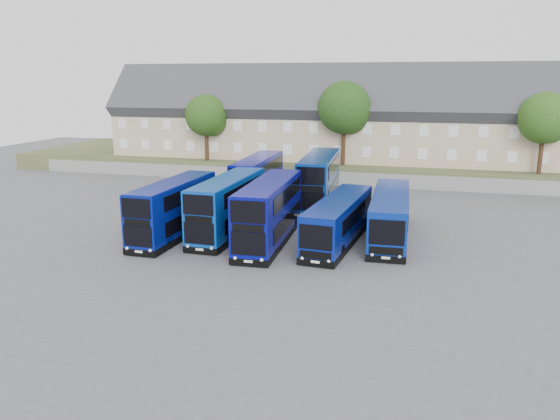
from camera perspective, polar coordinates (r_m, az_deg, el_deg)
The scene contains 14 objects.
ground at distance 37.83m, azimuth -2.36°, elevation -3.92°, with size 120.00×120.00×0.00m, color #4E4E54.
retaining_wall at distance 60.35m, azimuth 4.45°, elevation 3.39°, with size 70.00×0.40×1.50m, color slate.
earth_bank at distance 70.04m, azimuth 5.99°, elevation 4.97°, with size 80.00×20.00×2.00m, color #414D2B.
terrace_row at distance 65.07m, azimuth 8.18°, elevation 9.22°, with size 60.00×10.40×11.20m.
dd_front_left at distance 40.61m, azimuth -11.05°, elevation -0.02°, with size 2.58×10.31×4.07m.
dd_front_mid at distance 40.66m, azimuth -5.47°, elevation 0.30°, with size 2.57×10.67×4.23m.
dd_front_right at distance 38.36m, azimuth -1.14°, elevation -0.34°, with size 2.99×11.09×4.37m.
dd_rear_left at distance 51.06m, azimuth -2.35°, elevation 3.07°, with size 2.77×10.70×4.22m.
dd_rear_right at distance 50.04m, azimuth 4.12°, elevation 3.04°, with size 3.39×11.69×4.59m.
coach_east_a at distance 38.70m, azimuth 6.15°, elevation -1.20°, with size 3.45×11.73×3.16m.
coach_east_b at distance 40.43m, azimuth 11.42°, elevation -0.65°, with size 2.95×12.16×3.30m.
tree_west at distance 64.58m, azimuth -7.59°, elevation 9.61°, with size 4.80×4.80×7.65m.
tree_mid at distance 60.73m, azimuth 6.89°, elevation 10.35°, with size 5.76×5.76×9.18m.
tree_east at distance 60.70m, azimuth 26.03°, elevation 8.46°, with size 5.12×5.12×8.16m.
Camera 1 is at (10.87, -34.41, 11.34)m, focal length 35.00 mm.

